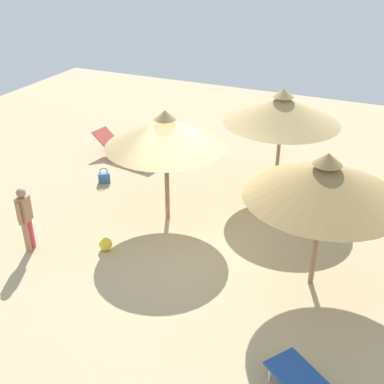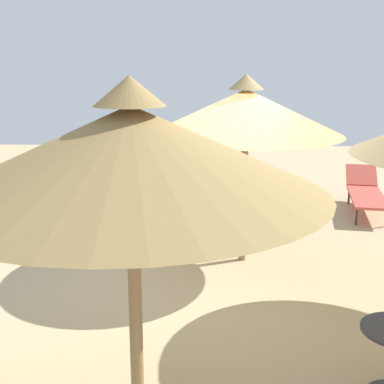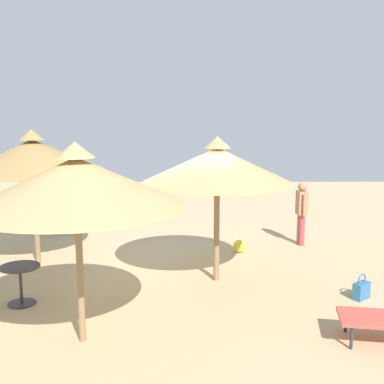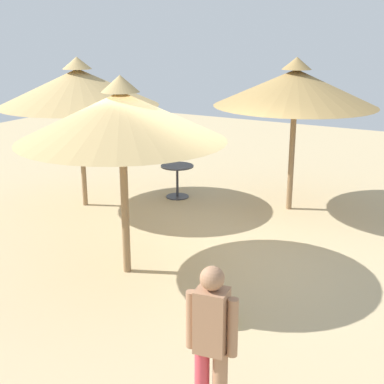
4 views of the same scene
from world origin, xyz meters
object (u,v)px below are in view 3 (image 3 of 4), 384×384
(side_table_round, at_px, (20,278))
(beach_ball, at_px, (239,246))
(lounge_chair_near_right, at_px, (42,215))
(parasol_umbrella_front, at_px, (217,165))
(handbag, at_px, (361,290))
(parasol_umbrella_far_left, at_px, (76,182))
(person_standing_edge, at_px, (301,210))
(parasol_umbrella_back, at_px, (33,155))

(side_table_round, height_order, beach_ball, side_table_round)
(lounge_chair_near_right, height_order, beach_ball, lounge_chair_near_right)
(parasol_umbrella_front, xyz_separation_m, beach_ball, (-0.63, -1.81, -2.08))
(parasol_umbrella_front, bearing_deg, handbag, 159.07)
(handbag, relative_size, side_table_round, 0.68)
(parasol_umbrella_far_left, distance_m, person_standing_edge, 6.65)
(lounge_chair_near_right, bearing_deg, parasol_umbrella_far_left, 111.21)
(beach_ball, bearing_deg, parasol_umbrella_back, 9.24)
(parasol_umbrella_far_left, relative_size, beach_ball, 10.14)
(lounge_chair_near_right, distance_m, beach_ball, 5.73)
(handbag, relative_size, beach_ball, 1.56)
(parasol_umbrella_back, xyz_separation_m, parasol_umbrella_far_left, (-1.74, 3.58, -0.01))
(person_standing_edge, bearing_deg, parasol_umbrella_front, 48.65)
(parasol_umbrella_front, distance_m, lounge_chair_near_right, 6.46)
(parasol_umbrella_front, relative_size, beach_ball, 9.59)
(parasol_umbrella_front, xyz_separation_m, person_standing_edge, (-2.17, -2.47, -1.38))
(handbag, xyz_separation_m, side_table_round, (5.83, 0.21, 0.30))
(person_standing_edge, xyz_separation_m, side_table_round, (5.53, 3.62, -0.39))
(parasol_umbrella_back, height_order, side_table_round, parasol_umbrella_back)
(parasol_umbrella_back, distance_m, beach_ball, 4.95)
(lounge_chair_near_right, bearing_deg, parasol_umbrella_front, 138.03)
(beach_ball, bearing_deg, side_table_round, 36.71)
(parasol_umbrella_back, relative_size, parasol_umbrella_far_left, 1.00)
(beach_ball, bearing_deg, handbag, 123.80)
(handbag, bearing_deg, person_standing_edge, -84.97)
(parasol_umbrella_front, relative_size, lounge_chair_near_right, 1.40)
(parasol_umbrella_far_left, height_order, person_standing_edge, parasol_umbrella_far_left)
(parasol_umbrella_back, distance_m, handbag, 6.91)
(parasol_umbrella_back, height_order, lounge_chair_near_right, parasol_umbrella_back)
(parasol_umbrella_far_left, bearing_deg, beach_ball, -121.79)
(person_standing_edge, bearing_deg, beach_ball, 22.98)
(parasol_umbrella_front, bearing_deg, parasol_umbrella_far_left, 50.64)
(lounge_chair_near_right, height_order, side_table_round, lounge_chair_near_right)
(person_standing_edge, height_order, handbag, person_standing_edge)
(parasol_umbrella_front, distance_m, person_standing_edge, 3.57)
(parasol_umbrella_far_left, bearing_deg, person_standing_edge, -130.37)
(person_standing_edge, xyz_separation_m, handbag, (-0.30, 3.41, -0.69))
(parasol_umbrella_far_left, xyz_separation_m, person_standing_edge, (-4.21, -4.95, -1.44))
(handbag, bearing_deg, parasol_umbrella_back, -18.12)
(parasol_umbrella_back, bearing_deg, lounge_chair_near_right, -74.70)
(person_standing_edge, distance_m, beach_ball, 1.82)
(person_standing_edge, height_order, beach_ball, person_standing_edge)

